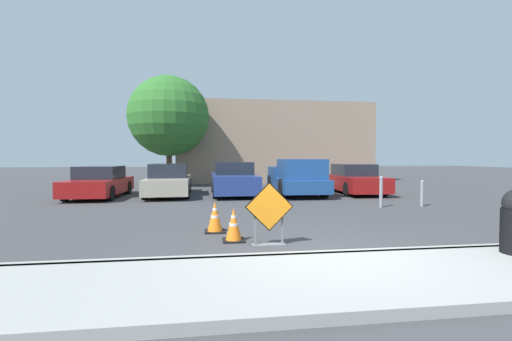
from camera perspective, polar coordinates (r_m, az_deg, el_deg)
ground_plane at (r=15.60m, az=-0.37°, el=-4.05°), size 96.00×96.00×0.00m
sidewalk_strip at (r=5.03m, az=17.17°, el=-16.79°), size 22.29×2.16×0.14m
curb_lip at (r=5.97m, az=12.66°, el=-13.66°), size 22.29×0.20×0.14m
road_closed_sign at (r=6.60m, az=2.21°, el=-7.04°), size 0.94×0.20×1.22m
traffic_cone_nearest at (r=7.03m, az=-3.75°, el=-9.04°), size 0.44×0.44×0.68m
traffic_cone_second at (r=7.90m, az=-6.86°, el=-7.70°), size 0.46×0.46×0.70m
parked_car_nearest at (r=16.03m, az=-24.64°, el=-1.88°), size 2.00×4.21×1.32m
parked_car_second at (r=15.76m, az=-14.27°, el=-1.67°), size 1.95×4.68×1.42m
parked_car_third at (r=15.60m, az=-3.78°, el=-1.51°), size 1.98×4.53×1.49m
pickup_truck at (r=15.62m, az=6.87°, el=-1.34°), size 2.14×5.06×1.62m
parked_car_fourth at (r=16.94m, az=16.00°, el=-1.47°), size 2.03×4.60×1.38m
bollard_nearest at (r=12.37m, az=20.12°, el=-3.20°), size 0.12×0.12×1.07m
bollard_second at (r=13.16m, az=25.94°, el=-3.32°), size 0.12×0.12×0.91m
building_facade_backdrop at (r=24.75m, az=2.77°, el=4.54°), size 13.25×5.00×5.42m
street_tree_behind_lot at (r=20.68m, az=-14.33°, el=8.73°), size 4.63×4.63×6.40m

